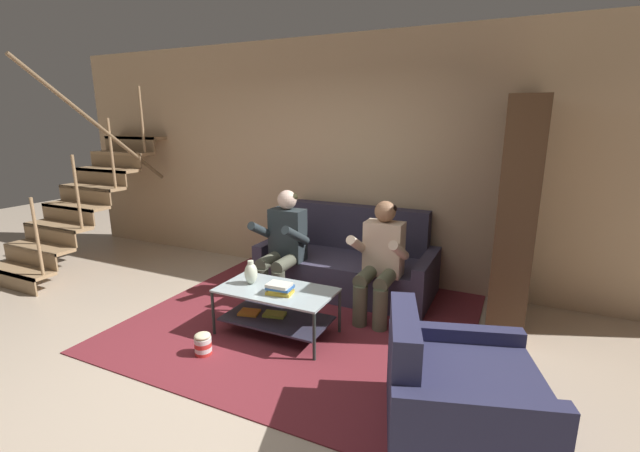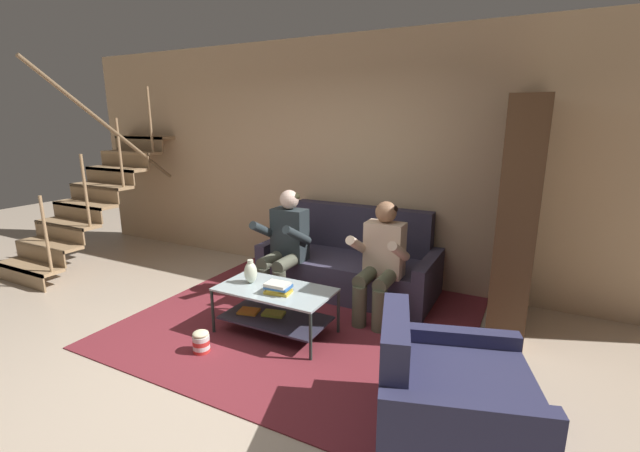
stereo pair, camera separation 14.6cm
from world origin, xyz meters
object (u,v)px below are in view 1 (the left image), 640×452
(person_seated_right, at_px, (380,257))
(armchair, at_px, (457,395))
(couch, at_px, (348,265))
(person_seated_left, at_px, (283,242))
(popcorn_tub, at_px, (203,344))
(bookshelf, at_px, (518,232))
(vase, at_px, (251,273))
(book_stack, at_px, (280,288))
(coffee_table, at_px, (276,304))

(person_seated_right, relative_size, armchair, 1.02)
(couch, bearing_deg, person_seated_left, -135.36)
(popcorn_tub, bearing_deg, bookshelf, 38.40)
(vase, bearing_deg, book_stack, -14.12)
(coffee_table, bearing_deg, book_stack, -38.73)
(couch, distance_m, person_seated_right, 0.85)
(popcorn_tub, bearing_deg, coffee_table, 58.10)
(bookshelf, height_order, popcorn_tub, bookshelf)
(bookshelf, xyz_separation_m, armchair, (-0.24, -1.87, -0.63))
(bookshelf, bearing_deg, book_stack, -144.61)
(armchair, bearing_deg, person_seated_left, 146.02)
(coffee_table, bearing_deg, armchair, -20.19)
(popcorn_tub, bearing_deg, couch, 73.54)
(coffee_table, distance_m, book_stack, 0.23)
(person_seated_left, bearing_deg, couch, 44.64)
(coffee_table, height_order, book_stack, book_stack)
(book_stack, height_order, armchair, armchair)
(coffee_table, bearing_deg, bookshelf, 32.61)
(couch, distance_m, vase, 1.39)
(person_seated_right, distance_m, book_stack, 1.07)
(person_seated_right, bearing_deg, armchair, -55.48)
(couch, bearing_deg, armchair, -52.09)
(vase, bearing_deg, coffee_table, -3.82)
(couch, distance_m, coffee_table, 1.32)
(couch, relative_size, armchair, 1.71)
(bookshelf, relative_size, armchair, 1.86)
(person_seated_left, distance_m, book_stack, 0.96)
(person_seated_left, height_order, vase, person_seated_left)
(vase, distance_m, armchair, 2.09)
(couch, relative_size, person_seated_right, 1.68)
(couch, height_order, bookshelf, bookshelf)
(coffee_table, xyz_separation_m, popcorn_tub, (-0.37, -0.59, -0.19))
(person_seated_left, height_order, armchair, person_seated_left)
(couch, distance_m, book_stack, 1.40)
(couch, height_order, person_seated_right, person_seated_right)
(person_seated_right, bearing_deg, book_stack, -128.26)
(coffee_table, bearing_deg, popcorn_tub, -121.90)
(person_seated_right, relative_size, coffee_table, 1.10)
(couch, distance_m, person_seated_left, 0.85)
(coffee_table, bearing_deg, couch, 81.54)
(book_stack, bearing_deg, person_seated_left, 118.29)
(vase, xyz_separation_m, popcorn_tub, (-0.09, -0.60, -0.45))
(person_seated_left, relative_size, armchair, 1.05)
(person_seated_left, bearing_deg, person_seated_right, -0.13)
(couch, height_order, coffee_table, couch)
(coffee_table, relative_size, book_stack, 4.37)
(vase, bearing_deg, popcorn_tub, -98.80)
(vase, relative_size, popcorn_tub, 1.12)
(book_stack, bearing_deg, coffee_table, 141.27)
(coffee_table, height_order, bookshelf, bookshelf)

